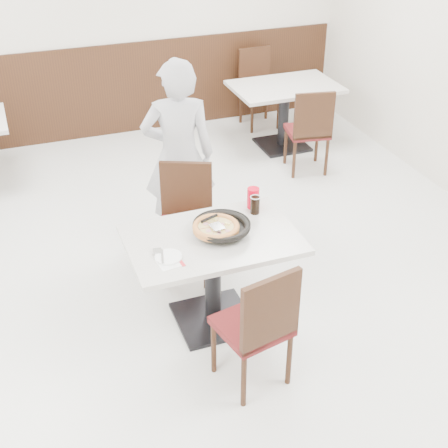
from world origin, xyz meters
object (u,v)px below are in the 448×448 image
object	(u,v)px
main_table	(213,280)
pizza	(216,229)
bg_chair_right_near	(307,129)
diner_person	(179,156)
pizza_pan	(222,229)
side_plate	(169,257)
red_cup	(253,198)
bg_table_right	(283,116)
cola_glass	(255,205)
bg_chair_right_far	(260,90)
chair_near	(252,323)
chair_far	(185,226)

from	to	relation	value
main_table	pizza	xyz separation A→B (m)	(0.03, 0.01, 0.44)
bg_chair_right_near	diner_person	bearing A→B (deg)	-141.24
pizza_pan	side_plate	bearing A→B (deg)	-159.93
red_cup	bg_table_right	world-z (taller)	red_cup
diner_person	red_cup	bearing A→B (deg)	123.41
cola_glass	bg_chair_right_near	distance (m)	2.35
bg_chair_right_far	red_cup	bearing A→B (deg)	64.45
diner_person	bg_chair_right_far	distance (m)	2.85
main_table	chair_near	size ratio (longest dim) A/B	1.26
side_plate	red_cup	xyz separation A→B (m)	(0.79, 0.43, 0.07)
chair_far	red_cup	size ratio (longest dim) A/B	5.94
pizza	diner_person	world-z (taller)	diner_person
pizza_pan	red_cup	size ratio (longest dim) A/B	2.25
chair_far	diner_person	bearing A→B (deg)	-79.56
bg_chair_right_near	cola_glass	bearing A→B (deg)	-116.41
chair_near	pizza_pan	bearing A→B (deg)	74.63
side_plate	bg_table_right	size ratio (longest dim) A/B	0.15
main_table	side_plate	world-z (taller)	side_plate
red_cup	diner_person	size ratio (longest dim) A/B	0.09
main_table	pizza	size ratio (longest dim) A/B	3.70
pizza_pan	cola_glass	distance (m)	0.38
main_table	red_cup	xyz separation A→B (m)	(0.43, 0.29, 0.45)
pizza_pan	bg_chair_right_near	distance (m)	2.70
chair_far	red_cup	world-z (taller)	chair_far
side_plate	diner_person	xyz separation A→B (m)	(0.46, 1.29, 0.09)
chair_far	bg_chair_right_far	bearing A→B (deg)	-100.22
bg_table_right	bg_chair_right_near	bearing A→B (deg)	-92.42
pizza_pan	bg_table_right	xyz separation A→B (m)	(1.76, 2.70, -0.42)
pizza	side_plate	size ratio (longest dim) A/B	1.77
pizza_pan	bg_chair_right_near	size ratio (longest dim) A/B	0.38
chair_near	chair_far	size ratio (longest dim) A/B	1.00
red_cup	bg_chair_right_near	distance (m)	2.27
chair_far	side_plate	distance (m)	0.90
red_cup	bg_chair_right_far	distance (m)	3.42
chair_far	bg_table_right	xyz separation A→B (m)	(1.85, 2.08, -0.10)
chair_near	pizza_pan	world-z (taller)	chair_near
pizza	bg_chair_right_near	distance (m)	2.74
main_table	bg_chair_right_far	size ratio (longest dim) A/B	1.26
chair_near	cola_glass	bearing A→B (deg)	54.30
pizza	bg_chair_right_near	xyz separation A→B (m)	(1.78, 2.06, -0.34)
side_plate	pizza	bearing A→B (deg)	20.92
pizza	bg_chair_right_far	xyz separation A→B (m)	(1.79, 3.38, -0.34)
main_table	chair_near	xyz separation A→B (m)	(0.04, -0.64, 0.10)
main_table	chair_far	size ratio (longest dim) A/B	1.26
chair_far	diner_person	world-z (taller)	diner_person
pizza	pizza_pan	bearing A→B (deg)	12.66
main_table	pizza	distance (m)	0.44
chair_far	cola_glass	size ratio (longest dim) A/B	7.31
cola_glass	bg_table_right	xyz separation A→B (m)	(1.42, 2.51, -0.44)
chair_far	side_plate	xyz separation A→B (m)	(-0.34, -0.78, 0.28)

